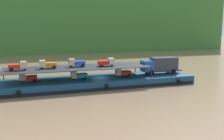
# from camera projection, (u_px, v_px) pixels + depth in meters

# --- Properties ---
(ground_plane) EXTENTS (400.00, 400.00, 0.00)m
(ground_plane) POSITION_uv_depth(u_px,v_px,m) (100.00, 86.00, 44.88)
(ground_plane) COLOR #7F664C
(hillside_far_bank) EXTENTS (149.08, 34.47, 33.45)m
(hillside_far_bank) POSITION_uv_depth(u_px,v_px,m) (54.00, 7.00, 109.08)
(hillside_far_bank) COLOR #387533
(hillside_far_bank) RESTS_ON ground
(cargo_barge) EXTENTS (33.34, 8.27, 1.50)m
(cargo_barge) POSITION_uv_depth(u_px,v_px,m) (100.00, 82.00, 44.74)
(cargo_barge) COLOR navy
(cargo_barge) RESTS_ON ground
(covered_lorry) EXTENTS (7.91, 2.49, 3.10)m
(covered_lorry) POSITION_uv_depth(u_px,v_px,m) (160.00, 65.00, 47.83)
(covered_lorry) COLOR #1E4C99
(covered_lorry) RESTS_ON cargo_barge
(cargo_rack) EXTENTS (24.14, 6.91, 2.00)m
(cargo_rack) POSITION_uv_depth(u_px,v_px,m) (78.00, 68.00, 43.13)
(cargo_rack) COLOR #232833
(cargo_rack) RESTS_ON cargo_barge
(mini_truck_lower_stern) EXTENTS (2.79, 1.29, 1.38)m
(mini_truck_lower_stern) POSITION_uv_depth(u_px,v_px,m) (28.00, 78.00, 41.02)
(mini_truck_lower_stern) COLOR red
(mini_truck_lower_stern) RESTS_ON cargo_barge
(mini_truck_lower_aft) EXTENTS (2.77, 1.25, 1.38)m
(mini_truck_lower_aft) POSITION_uv_depth(u_px,v_px,m) (79.00, 75.00, 42.87)
(mini_truck_lower_aft) COLOR teal
(mini_truck_lower_aft) RESTS_ON cargo_barge
(mini_truck_lower_mid) EXTENTS (2.76, 1.24, 1.38)m
(mini_truck_lower_mid) POSITION_uv_depth(u_px,v_px,m) (123.00, 73.00, 45.49)
(mini_truck_lower_mid) COLOR red
(mini_truck_lower_mid) RESTS_ON cargo_barge
(mini_truck_upper_stern) EXTENTS (2.76, 1.24, 1.38)m
(mini_truck_upper_stern) POSITION_uv_depth(u_px,v_px,m) (18.00, 66.00, 39.85)
(mini_truck_upper_stern) COLOR red
(mini_truck_upper_stern) RESTS_ON cargo_rack
(mini_truck_upper_mid) EXTENTS (2.77, 1.24, 1.38)m
(mini_truck_upper_mid) POSITION_uv_depth(u_px,v_px,m) (48.00, 64.00, 41.67)
(mini_truck_upper_mid) COLOR orange
(mini_truck_upper_mid) RESTS_ON cargo_rack
(mini_truck_upper_fore) EXTENTS (2.76, 1.23, 1.38)m
(mini_truck_upper_fore) POSITION_uv_depth(u_px,v_px,m) (77.00, 63.00, 43.51)
(mini_truck_upper_fore) COLOR #1E47B7
(mini_truck_upper_fore) RESTS_ON cargo_rack
(mini_truck_upper_bow) EXTENTS (2.74, 1.20, 1.38)m
(mini_truck_upper_bow) POSITION_uv_depth(u_px,v_px,m) (106.00, 62.00, 44.17)
(mini_truck_upper_bow) COLOR red
(mini_truck_upper_bow) RESTS_ON cargo_rack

